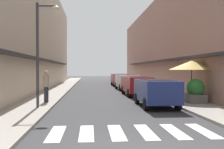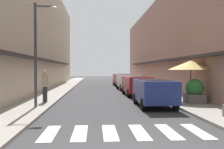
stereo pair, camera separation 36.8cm
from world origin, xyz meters
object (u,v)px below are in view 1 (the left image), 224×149
object	(u,v)px
parked_car_near	(156,90)
planter_midblock	(196,91)
parked_car_mid	(136,84)
parked_car_far	(126,80)
planter_far	(160,88)
parked_car_distant	(119,78)
pedestrian_walking_near	(46,85)
cafe_umbrella	(192,65)
street_lamp	(41,43)

from	to	relation	value
parked_car_near	planter_midblock	world-z (taller)	planter_midblock
parked_car_mid	parked_car_far	size ratio (longest dim) A/B	1.02
parked_car_far	planter_far	world-z (taller)	parked_car_far
parked_car_distant	planter_far	world-z (taller)	parked_car_distant
planter_far	pedestrian_walking_near	xyz separation A→B (m)	(-7.71, -3.71, 0.46)
parked_car_distant	parked_car_mid	bearing A→B (deg)	-90.00
parked_car_near	parked_car_mid	xyz separation A→B (m)	(0.00, 6.11, 0.00)
parked_car_near	parked_car_far	xyz separation A→B (m)	(0.00, 11.83, 0.00)
parked_car_far	cafe_umbrella	distance (m)	10.65
parked_car_mid	planter_far	xyz separation A→B (m)	(1.66, -0.78, -0.29)
parked_car_distant	cafe_umbrella	distance (m)	16.70
parked_car_near	parked_car_mid	size ratio (longest dim) A/B	0.93
parked_car_distant	street_lamp	xyz separation A→B (m)	(-5.95, -18.46, 2.40)
parked_car_far	pedestrian_walking_near	distance (m)	11.88
cafe_umbrella	planter_midblock	distance (m)	1.75
parked_car_distant	street_lamp	distance (m)	19.54
parked_car_distant	parked_car_far	bearing A→B (deg)	-90.00
parked_car_mid	pedestrian_walking_near	size ratio (longest dim) A/B	2.33
cafe_umbrella	planter_midblock	world-z (taller)	cafe_umbrella
street_lamp	pedestrian_walking_near	world-z (taller)	street_lamp
parked_car_far	cafe_umbrella	size ratio (longest dim) A/B	1.53
planter_midblock	parked_car_mid	bearing A→B (deg)	114.15
street_lamp	pedestrian_walking_near	size ratio (longest dim) A/B	2.85
planter_midblock	planter_far	xyz separation A→B (m)	(-0.79, 4.67, -0.14)
parked_car_near	cafe_umbrella	distance (m)	3.30
parked_car_mid	pedestrian_walking_near	xyz separation A→B (m)	(-6.05, -4.50, 0.17)
planter_midblock	planter_far	distance (m)	4.74
planter_far	cafe_umbrella	bearing A→B (deg)	-76.38
parked_car_distant	street_lamp	bearing A→B (deg)	-107.86
street_lamp	cafe_umbrella	size ratio (longest dim) A/B	1.91
parked_car_near	pedestrian_walking_near	world-z (taller)	pedestrian_walking_near
parked_car_near	planter_far	xyz separation A→B (m)	(1.66, 5.33, -0.29)
cafe_umbrella	planter_far	xyz separation A→B (m)	(-0.91, 3.75, -1.63)
pedestrian_walking_near	parked_car_near	bearing A→B (deg)	12.15
cafe_umbrella	pedestrian_walking_near	world-z (taller)	cafe_umbrella
parked_car_near	pedestrian_walking_near	distance (m)	6.26
planter_far	street_lamp	bearing A→B (deg)	-142.90
parked_car_mid	parked_car_far	bearing A→B (deg)	90.00
parked_car_mid	planter_midblock	xyz separation A→B (m)	(2.45, -5.46, -0.15)
street_lamp	planter_midblock	bearing A→B (deg)	7.32
parked_car_far	planter_far	size ratio (longest dim) A/B	3.89
parked_car_near	parked_car_distant	xyz separation A→B (m)	(0.00, 18.03, 0.00)
parked_car_near	pedestrian_walking_near	bearing A→B (deg)	165.07
cafe_umbrella	planter_midblock	bearing A→B (deg)	-97.46
street_lamp	pedestrian_walking_near	bearing A→B (deg)	92.84
cafe_umbrella	pedestrian_walking_near	bearing A→B (deg)	179.79
cafe_umbrella	parked_car_far	bearing A→B (deg)	104.06
parked_car_distant	planter_midblock	xyz separation A→B (m)	(2.45, -17.38, -0.15)
parked_car_far	cafe_umbrella	xyz separation A→B (m)	(2.57, -10.25, 1.34)
street_lamp	parked_car_near	bearing A→B (deg)	4.08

